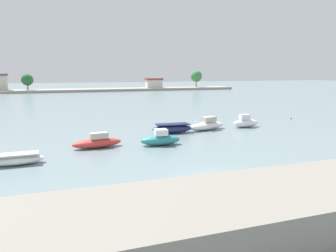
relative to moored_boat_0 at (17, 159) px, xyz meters
The scene contains 11 objects.
ground_plane 15.82m from the moored_boat_0, 31.99° to the right, with size 400.00×400.00×0.00m, color slate.
seawall_embankment 20.26m from the moored_boat_0, 48.52° to the right, with size 71.38×5.68×2.03m, color gray.
moored_boat_0 is the anchor object (origin of this frame).
moored_boat_1 7.62m from the moored_boat_0, 28.67° to the left, with size 4.90×2.00×1.47m.
moored_boat_2 13.10m from the moored_boat_0, 11.91° to the left, with size 4.11×1.73×1.62m.
moored_boat_3 18.09m from the moored_boat_0, 27.29° to the left, with size 5.05×2.07×1.11m.
moored_boat_4 22.66m from the moored_boat_0, 22.85° to the left, with size 5.75×3.08×1.65m.
moored_boat_5 28.05m from the moored_boat_0, 18.49° to the left, with size 3.65×1.49×1.72m.
mooring_buoy_0 39.55m from the moored_boat_0, 19.07° to the left, with size 0.32×0.32×0.32m, color orange.
mooring_buoy_1 25.08m from the moored_boat_0, 31.69° to the left, with size 0.43×0.43×0.43m, color white.
distant_shoreline 95.41m from the moored_boat_0, 82.69° to the left, with size 115.24×10.61×7.79m.
Camera 1 is at (-9.70, -18.13, 7.29)m, focal length 33.37 mm.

